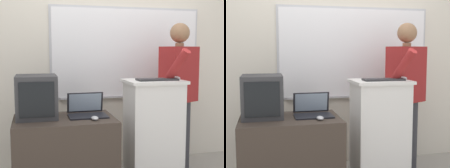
# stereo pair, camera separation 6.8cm
# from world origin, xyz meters

# --- Properties ---
(back_wall) EXTENTS (6.40, 0.17, 2.92)m
(back_wall) POSITION_xyz_m (0.01, 1.24, 1.46)
(back_wall) COLOR beige
(back_wall) RESTS_ON ground_plane
(lectern_podium) EXTENTS (0.56, 0.43, 1.05)m
(lectern_podium) POSITION_xyz_m (0.35, 0.51, 0.53)
(lectern_podium) COLOR silver
(lectern_podium) RESTS_ON ground_plane
(side_desk) EXTENTS (0.89, 0.60, 0.74)m
(side_desk) POSITION_xyz_m (-0.54, 0.42, 0.37)
(side_desk) COLOR #382D26
(side_desk) RESTS_ON ground_plane
(person_presenter) EXTENTS (0.58, 0.66, 1.63)m
(person_presenter) POSITION_xyz_m (0.71, 0.70, 0.94)
(person_presenter) COLOR #333338
(person_presenter) RESTS_ON ground_plane
(laptop) EXTENTS (0.35, 0.29, 0.21)m
(laptop) POSITION_xyz_m (-0.33, 0.49, 0.79)
(laptop) COLOR black
(laptop) RESTS_ON side_desk
(wireless_keyboard) EXTENTS (0.40, 0.15, 0.02)m
(wireless_keyboard) POSITION_xyz_m (0.36, 0.46, 1.06)
(wireless_keyboard) COLOR #2D2D30
(wireless_keyboard) RESTS_ON lectern_podium
(computer_mouse_by_laptop) EXTENTS (0.06, 0.10, 0.03)m
(computer_mouse_by_laptop) POSITION_xyz_m (-0.29, 0.27, 0.75)
(computer_mouse_by_laptop) COLOR #BCBCC1
(computer_mouse_by_laptop) RESTS_ON side_desk
(computer_mouse_by_keyboard) EXTENTS (0.06, 0.10, 0.03)m
(computer_mouse_by_keyboard) POSITION_xyz_m (0.58, 0.48, 1.07)
(computer_mouse_by_keyboard) COLOR #BCBCC1
(computer_mouse_by_keyboard) RESTS_ON lectern_podium
(crt_monitor) EXTENTS (0.36, 0.39, 0.38)m
(crt_monitor) POSITION_xyz_m (-0.78, 0.50, 0.93)
(crt_monitor) COLOR #333335
(crt_monitor) RESTS_ON side_desk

